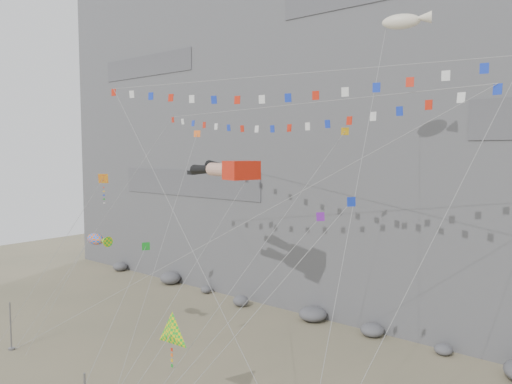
# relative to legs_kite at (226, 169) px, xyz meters

# --- Properties ---
(cliff) EXTENTS (80.00, 28.00, 50.00)m
(cliff) POSITION_rel_legs_kite_xyz_m (1.19, 25.38, 10.69)
(cliff) COLOR slate
(cliff) RESTS_ON ground
(talus_boulders) EXTENTS (60.00, 3.00, 1.20)m
(talus_boulders) POSITION_rel_legs_kite_xyz_m (1.19, 10.38, -13.71)
(talus_boulders) COLOR slate
(talus_boulders) RESTS_ON ground
(anchor_pole_left) EXTENTS (0.12, 0.12, 3.85)m
(anchor_pole_left) POSITION_rel_legs_kite_xyz_m (-13.48, -10.53, -12.39)
(anchor_pole_left) COLOR gray
(anchor_pole_left) RESTS_ON ground
(legs_kite) EXTENTS (7.86, 16.61, 19.98)m
(legs_kite) POSITION_rel_legs_kite_xyz_m (0.00, 0.00, 0.00)
(legs_kite) COLOR red
(legs_kite) RESTS_ON ground
(flag_banner_upper) EXTENTS (32.50, 16.07, 28.31)m
(flag_banner_upper) POSITION_rel_legs_kite_xyz_m (3.31, 2.43, 4.73)
(flag_banner_upper) COLOR red
(flag_banner_upper) RESTS_ON ground
(flag_banner_lower) EXTENTS (28.00, 10.01, 23.32)m
(flag_banner_lower) POSITION_rel_legs_kite_xyz_m (6.05, -1.81, 6.22)
(flag_banner_lower) COLOR red
(flag_banner_lower) RESTS_ON ground
(harlequin_kite) EXTENTS (3.44, 9.57, 16.03)m
(harlequin_kite) POSITION_rel_legs_kite_xyz_m (-11.49, -3.18, -1.04)
(harlequin_kite) COLOR red
(harlequin_kite) RESTS_ON ground
(fish_windsock) EXTENTS (4.95, 5.00, 10.32)m
(fish_windsock) POSITION_rel_legs_kite_xyz_m (-8.22, -6.13, -5.46)
(fish_windsock) COLOR #FF630D
(fish_windsock) RESTS_ON ground
(delta_kite) EXTENTS (2.53, 5.02, 7.53)m
(delta_kite) POSITION_rel_legs_kite_xyz_m (4.69, -9.60, -8.90)
(delta_kite) COLOR yellow
(delta_kite) RESTS_ON ground
(blimp_windsock) EXTENTS (3.72, 13.68, 26.94)m
(blimp_windsock) POSITION_rel_legs_kite_xyz_m (12.31, 3.14, 9.50)
(blimp_windsock) COLOR #F6E8CA
(blimp_windsock) RESTS_ON ground
(small_kite_a) EXTENTS (5.39, 12.63, 21.34)m
(small_kite_a) POSITION_rel_legs_kite_xyz_m (-3.24, -0.01, 2.44)
(small_kite_a) COLOR #FA5D15
(small_kite_a) RESTS_ON ground
(small_kite_b) EXTENTS (6.97, 10.05, 16.39)m
(small_kite_b) POSITION_rel_legs_kite_xyz_m (10.25, -3.16, -2.62)
(small_kite_b) COLOR purple
(small_kite_b) RESTS_ON ground
(small_kite_c) EXTENTS (3.47, 8.74, 12.45)m
(small_kite_c) POSITION_rel_legs_kite_xyz_m (-1.81, -6.29, -5.32)
(small_kite_c) COLOR #169421
(small_kite_c) RESTS_ON ground
(small_kite_d) EXTENTS (5.38, 15.87, 23.31)m
(small_kite_d) POSITION_rel_legs_kite_xyz_m (8.39, 2.66, 2.40)
(small_kite_d) COLOR gold
(small_kite_d) RESTS_ON ground
(small_kite_e) EXTENTS (8.74, 8.30, 17.11)m
(small_kite_e) POSITION_rel_legs_kite_xyz_m (12.74, -4.10, -1.53)
(small_kite_e) COLOR #1633C2
(small_kite_e) RESTS_ON ground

